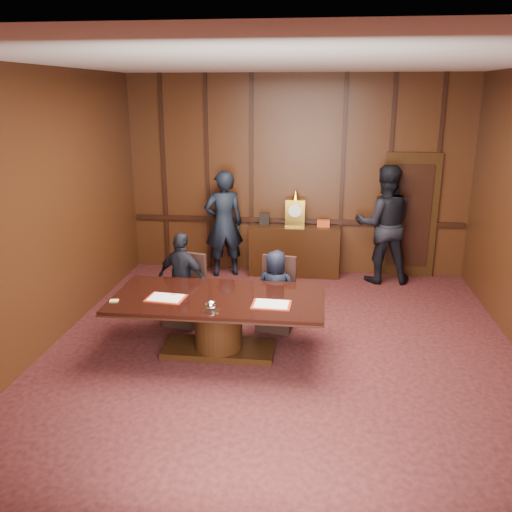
{
  "coord_description": "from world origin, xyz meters",
  "views": [
    {
      "loc": [
        0.42,
        -6.09,
        3.19
      ],
      "look_at": [
        -0.41,
        0.88,
        1.05
      ],
      "focal_mm": 38.0,
      "sensor_mm": 36.0,
      "label": 1
    }
  ],
  "objects_px": {
    "sideboard": "(294,249)",
    "witness_right": "(384,224)",
    "signatory_right": "(276,291)",
    "signatory_left": "(183,280)",
    "conference_table": "(218,315)",
    "witness_left": "(224,224)"
  },
  "relations": [
    {
      "from": "sideboard",
      "to": "witness_right",
      "type": "distance_m",
      "value": 1.62
    },
    {
      "from": "conference_table",
      "to": "witness_right",
      "type": "relative_size",
      "value": 1.29
    },
    {
      "from": "signatory_right",
      "to": "witness_right",
      "type": "distance_m",
      "value": 2.83
    },
    {
      "from": "sideboard",
      "to": "signatory_left",
      "type": "height_order",
      "value": "sideboard"
    },
    {
      "from": "signatory_left",
      "to": "witness_right",
      "type": "relative_size",
      "value": 0.66
    },
    {
      "from": "signatory_right",
      "to": "signatory_left",
      "type": "bearing_deg",
      "value": 6.6
    },
    {
      "from": "conference_table",
      "to": "signatory_left",
      "type": "distance_m",
      "value": 1.04
    },
    {
      "from": "sideboard",
      "to": "signatory_right",
      "type": "xyz_separation_m",
      "value": [
        -0.14,
        -2.4,
        0.08
      ]
    },
    {
      "from": "sideboard",
      "to": "signatory_left",
      "type": "bearing_deg",
      "value": -120.96
    },
    {
      "from": "witness_right",
      "to": "signatory_left",
      "type": "bearing_deg",
      "value": 33.8
    },
    {
      "from": "signatory_left",
      "to": "sideboard",
      "type": "bearing_deg",
      "value": -101.98
    },
    {
      "from": "signatory_right",
      "to": "witness_right",
      "type": "height_order",
      "value": "witness_right"
    },
    {
      "from": "signatory_left",
      "to": "signatory_right",
      "type": "xyz_separation_m",
      "value": [
        1.3,
        0.0,
        -0.1
      ]
    },
    {
      "from": "conference_table",
      "to": "signatory_right",
      "type": "distance_m",
      "value": 1.03
    },
    {
      "from": "sideboard",
      "to": "witness_left",
      "type": "height_order",
      "value": "witness_left"
    },
    {
      "from": "sideboard",
      "to": "witness_left",
      "type": "bearing_deg",
      "value": -172.71
    },
    {
      "from": "sideboard",
      "to": "witness_left",
      "type": "xyz_separation_m",
      "value": [
        -1.25,
        -0.16,
        0.46
      ]
    },
    {
      "from": "sideboard",
      "to": "signatory_left",
      "type": "distance_m",
      "value": 2.8
    },
    {
      "from": "witness_right",
      "to": "sideboard",
      "type": "bearing_deg",
      "value": -9.26
    },
    {
      "from": "sideboard",
      "to": "conference_table",
      "type": "relative_size",
      "value": 0.61
    },
    {
      "from": "sideboard",
      "to": "witness_right",
      "type": "height_order",
      "value": "witness_right"
    },
    {
      "from": "conference_table",
      "to": "witness_right",
      "type": "height_order",
      "value": "witness_right"
    }
  ]
}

